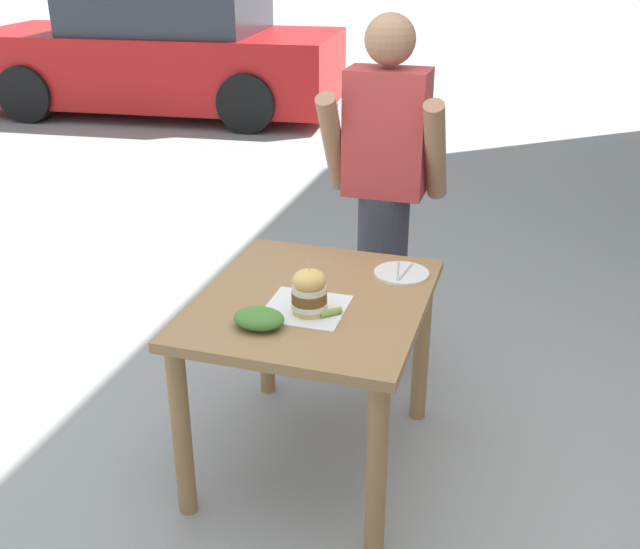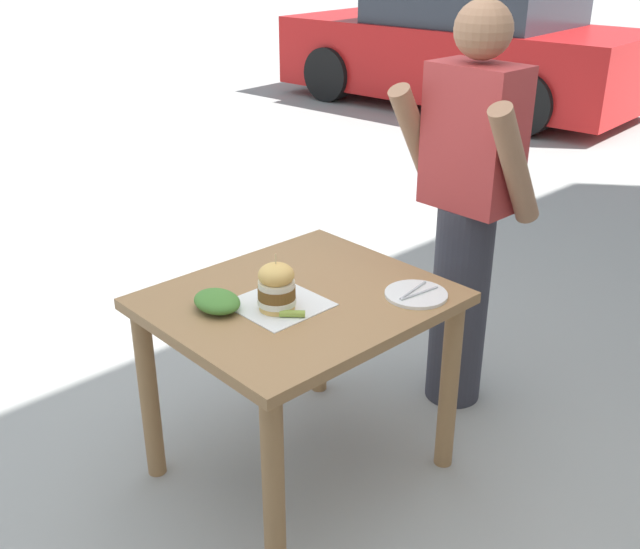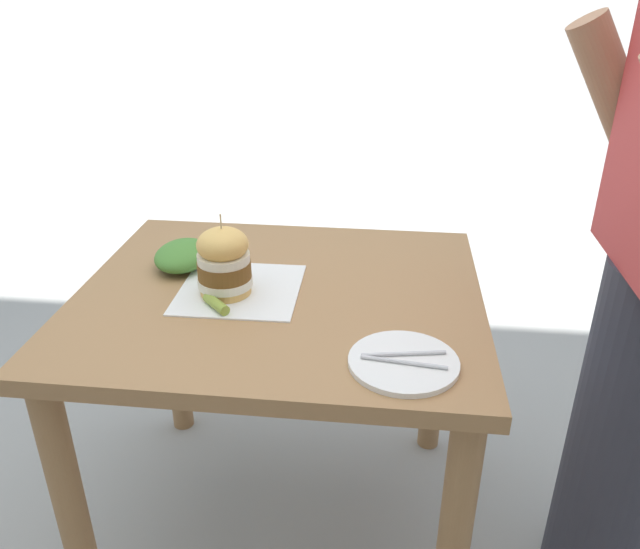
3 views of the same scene
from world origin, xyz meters
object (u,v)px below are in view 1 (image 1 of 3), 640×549
pickle_spear (331,312)px  patio_table (312,328)px  side_plate_with_forks (401,273)px  parked_car_near_curb (162,50)px  side_salad (259,318)px  diner_across_table (384,196)px  sandwich (309,291)px

pickle_spear → patio_table: bearing=130.9°
side_plate_with_forks → parked_car_near_curb: (-3.97, 5.49, -0.03)m
pickle_spear → side_salad: bearing=-145.8°
side_plate_with_forks → side_salad: size_ratio=1.22×
pickle_spear → diner_across_table: (-0.02, 0.96, 0.12)m
sandwich → pickle_spear: 0.11m
patio_table → side_salad: bearing=-111.4°
patio_table → parked_car_near_curb: bearing=122.5°
sandwich → side_plate_with_forks: bearing=59.3°
side_salad → diner_across_table: size_ratio=0.11×
diner_across_table → pickle_spear: bearing=-88.6°
parked_car_near_curb → pickle_spear: bearing=-57.3°
sandwich → side_salad: bearing=-132.4°
diner_across_table → patio_table: bearing=-95.9°
patio_table → diner_across_table: diner_across_table is taller
patio_table → parked_car_near_curb: (-3.70, 5.79, 0.11)m
sandwich → side_plate_with_forks: (0.25, 0.42, -0.08)m
side_salad → diner_across_table: 1.12m
pickle_spear → diner_across_table: diner_across_table is taller
pickle_spear → side_salad: 0.26m
sandwich → diner_across_table: bearing=86.6°
side_salad → patio_table: bearing=68.6°
diner_across_table → parked_car_near_curb: 6.24m
diner_across_table → side_plate_with_forks: bearing=-70.0°
side_plate_with_forks → diner_across_table: size_ratio=0.13×
sandwich → parked_car_near_curb: bearing=122.2°
side_salad → diner_across_table: bearing=80.1°
side_salad → side_plate_with_forks: bearing=55.9°
pickle_spear → parked_car_near_curb: (-3.80, 5.92, -0.04)m
side_plate_with_forks → diner_across_table: (-0.19, 0.53, 0.13)m
pickle_spear → side_salad: (-0.22, -0.15, 0.02)m
side_salad → parked_car_near_curb: size_ratio=0.04×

